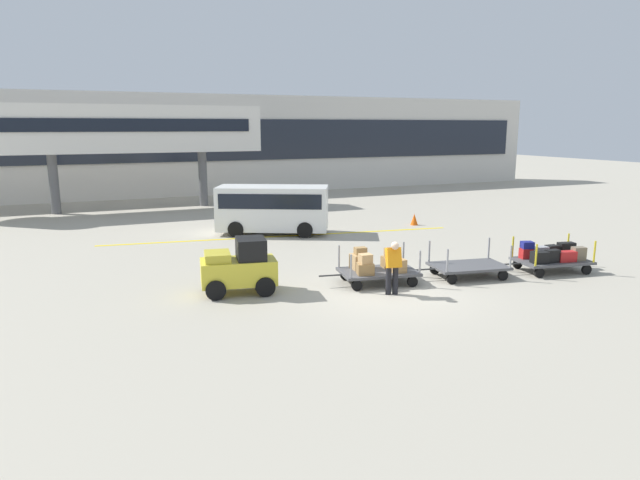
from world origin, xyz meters
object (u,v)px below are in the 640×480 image
baggage_cart_tail (552,256)px  baggage_handler (393,265)px  safety_cone_near (414,219)px  shuttle_van (273,206)px  baggage_cart_middle (468,266)px  baggage_tug (240,267)px  baggage_cart_lead (376,267)px

baggage_cart_tail → baggage_handler: bearing=-178.1°
baggage_cart_tail → baggage_handler: baggage_handler is taller
baggage_handler → safety_cone_near: bearing=54.2°
baggage_cart_tail → safety_cone_near: 9.30m
baggage_cart_tail → baggage_handler: (-6.13, -0.20, 0.36)m
shuttle_van → safety_cone_near: (6.95, -0.63, -0.96)m
baggage_cart_middle → baggage_tug: bearing=170.1°
baggage_handler → safety_cone_near: 11.70m
baggage_cart_lead → baggage_handler: baggage_handler is taller
baggage_tug → shuttle_van: size_ratio=0.44×
baggage_cart_tail → safety_cone_near: size_ratio=5.60×
shuttle_van → safety_cone_near: bearing=-5.2°
baggage_tug → baggage_handler: baggage_tug is taller
baggage_cart_middle → baggage_handler: size_ratio=1.97×
baggage_cart_middle → baggage_handler: baggage_handler is taller
baggage_cart_tail → shuttle_van: bearing=122.2°
baggage_tug → baggage_cart_tail: baggage_tug is taller
baggage_tug → baggage_cart_middle: (7.05, -1.22, -0.41)m
baggage_cart_tail → safety_cone_near: baggage_cart_tail is taller
baggage_handler → shuttle_van: 10.11m
baggage_cart_tail → baggage_cart_middle: bearing=170.6°
baggage_cart_lead → baggage_cart_middle: size_ratio=1.00×
baggage_handler → baggage_cart_middle: bearing=12.3°
baggage_tug → shuttle_van: shuttle_van is taller
shuttle_van → safety_cone_near: 7.04m
baggage_tug → baggage_handler: (3.89, -1.92, 0.11)m
baggage_handler → shuttle_van: shuttle_van is taller
baggage_tug → baggage_cart_middle: bearing=-9.9°
baggage_cart_middle → shuttle_van: bearing=109.1°
baggage_cart_middle → baggage_cart_tail: same height
baggage_cart_lead → baggage_cart_middle: 3.06m
baggage_tug → baggage_handler: size_ratio=1.44×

